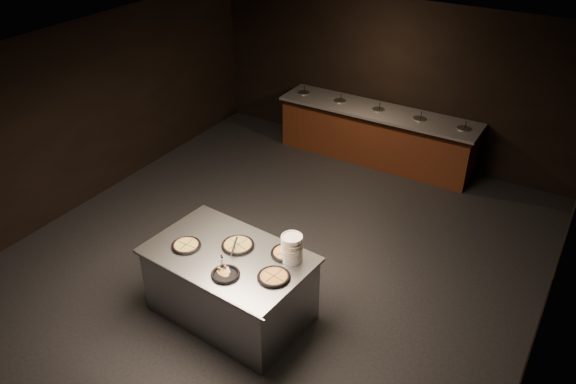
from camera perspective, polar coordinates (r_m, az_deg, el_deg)
name	(u,v)px	position (r m, az deg, el deg)	size (l,w,h in m)	color
room	(271,172)	(7.30, -1.75, 2.07)	(7.02, 8.02, 2.92)	black
salad_bar	(375,138)	(10.58, 8.86, 5.41)	(3.70, 0.83, 1.18)	#4F2512
serving_counter	(230,285)	(7.04, -5.88, -9.42)	(2.05, 1.41, 0.94)	#AAACB1
plate_stack	(292,248)	(6.50, 0.40, -5.74)	(0.25, 0.25, 0.33)	white
pan_veggie_whole	(186,245)	(6.90, -10.30, -5.34)	(0.36, 0.36, 0.04)	black
pan_cheese_whole	(238,245)	(6.82, -5.12, -5.38)	(0.40, 0.40, 0.04)	black
pan_cheese_slices_a	(286,253)	(6.67, -0.20, -6.19)	(0.37, 0.37, 0.04)	black
pan_cheese_slices_b	(225,274)	(6.41, -6.37, -8.29)	(0.33, 0.33, 0.04)	black
pan_veggie_slices	(274,277)	(6.34, -1.45, -8.59)	(0.38, 0.38, 0.04)	black
server_left	(235,245)	(6.71, -5.39, -5.42)	(0.18, 0.34, 0.17)	#AAACB1
server_right	(223,261)	(6.51, -6.64, -6.95)	(0.27, 0.25, 0.16)	#AAACB1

